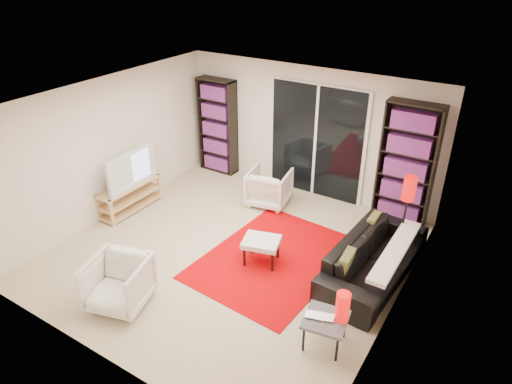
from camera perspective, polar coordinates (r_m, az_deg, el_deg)
floor at (r=7.20m, az=-2.98°, el=-7.49°), size 5.00×5.00×0.00m
wall_back at (r=8.55m, az=6.47°, el=7.54°), size 5.00×0.02×2.40m
wall_front at (r=5.07m, az=-19.89°, el=-10.05°), size 5.00×0.02×2.40m
wall_left at (r=8.15m, az=-17.86°, el=5.25°), size 0.02×5.00×2.40m
wall_right at (r=5.69m, az=17.97°, el=-5.13°), size 0.02×5.00×2.40m
ceiling at (r=6.12m, az=-3.54°, el=11.08°), size 5.00×5.00×0.02m
sliding_door at (r=8.50m, az=7.52°, el=6.25°), size 1.92×0.08×2.16m
bookshelf_left at (r=9.45m, az=-4.83°, el=8.19°), size 0.80×0.30×1.95m
bookshelf_right at (r=7.90m, az=18.31°, el=3.23°), size 0.90×0.30×2.10m
tv_stand at (r=8.49m, az=-15.50°, el=-0.51°), size 0.40×1.25×0.50m
tv at (r=8.23m, az=-15.90°, el=2.90°), size 0.23×1.14×0.65m
rug at (r=7.05m, az=2.25°, el=-8.30°), size 2.01×2.61×0.01m
sofa at (r=6.73m, az=14.56°, el=-8.07°), size 0.98×2.22×0.63m
armchair_back at (r=8.34m, az=1.65°, el=0.60°), size 0.83×0.85×0.67m
armchair_front at (r=6.32m, az=-16.81°, el=-10.85°), size 0.91×0.92×0.68m
ottoman at (r=6.79m, az=0.68°, el=-6.39°), size 0.63×0.56×0.40m
side_table at (r=5.58m, az=8.69°, el=-15.66°), size 0.57×0.57×0.40m
laptop at (r=5.51m, az=7.86°, el=-15.48°), size 0.38×0.30×0.03m
table_lamp at (r=5.45m, az=10.77°, el=-13.90°), size 0.17×0.17×0.37m
floor_lamp at (r=6.92m, az=18.45°, el=-0.62°), size 0.20×0.20×1.35m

